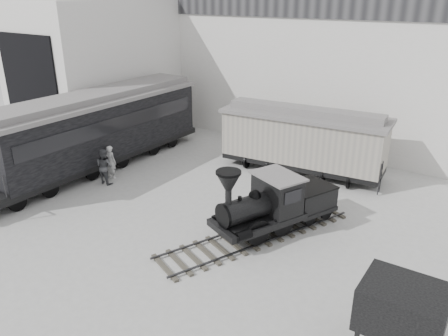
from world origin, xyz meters
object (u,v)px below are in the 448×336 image
Objects in this scene: visitor_a at (111,162)px; coal_hopper at (401,313)px; locomotive at (271,207)px; passenger_coach at (98,130)px; boxcar at (303,139)px; visitor_b at (104,166)px.

visitor_a is 0.79× the size of coal_hopper.
passenger_coach is (-11.70, 1.01, 1.05)m from locomotive.
boxcar is 3.97× the size of coal_hopper.
coal_hopper reaches higher than visitor_a.
coal_hopper is (6.18, -4.04, 0.36)m from locomotive.
visitor_a is at bearing -159.01° from locomotive.
locomotive reaches higher than coal_hopper.
coal_hopper is (8.02, -10.89, -0.42)m from boxcar.
coal_hopper is at bearing 166.34° from visitor_b.
visitor_b is at bearing 166.59° from coal_hopper.
visitor_b is 0.81× the size of coal_hopper.
boxcar is 11.46m from passenger_coach.
locomotive is 7.13m from boxcar.
boxcar is at bearing 127.11° from locomotive.
locomotive is 4.72× the size of visitor_b.
locomotive reaches higher than visitor_a.
visitor_a is at bearing -68.61° from visitor_b.
boxcar is 0.62× the size of passenger_coach.
passenger_coach is 6.42× the size of coal_hopper.
passenger_coach is at bearing -162.84° from locomotive.
passenger_coach reaches higher than visitor_a.
boxcar is at bearing 125.55° from coal_hopper.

